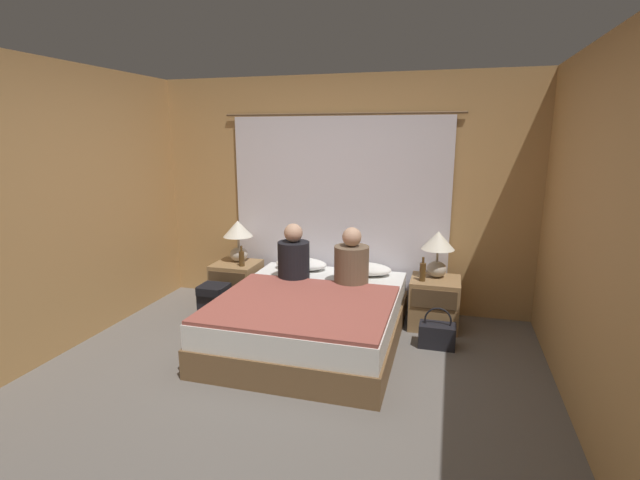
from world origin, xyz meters
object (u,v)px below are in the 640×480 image
nightstand_right (434,303)px  pillow_left (301,264)px  person_right_in_bed (351,262)px  backpack_on_floor (214,300)px  person_left_in_bed (294,257)px  beer_bottle_on_left_stand (242,258)px  bed (312,318)px  lamp_right (438,248)px  lamp_left (238,235)px  beer_bottle_on_right_stand (423,271)px  pillow_right (364,269)px  nightstand_left (237,284)px  handbag_on_floor (437,334)px

nightstand_right → pillow_left: (-1.43, 0.09, 0.27)m
person_right_in_bed → backpack_on_floor: person_right_in_bed is taller
person_left_in_bed → beer_bottle_on_left_stand: bearing=165.1°
bed → lamp_right: size_ratio=4.14×
lamp_left → beer_bottle_on_right_stand: bearing=-4.8°
bed → backpack_on_floor: (-1.12, 0.22, -0.01)m
lamp_right → beer_bottle_on_right_stand: bearing=-126.4°
lamp_right → bed: bearing=-145.2°
beer_bottle_on_left_stand → beer_bottle_on_right_stand: beer_bottle_on_right_stand is taller
nightstand_right → pillow_right: size_ratio=0.87×
lamp_right → pillow_right: (-0.73, 0.01, -0.28)m
lamp_left → person_left_in_bed: (0.77, -0.34, -0.11)m
pillow_right → beer_bottle_on_left_stand: 1.32m
person_right_in_bed → beer_bottle_on_left_stand: bearing=172.1°
lamp_left → lamp_right: size_ratio=1.00×
nightstand_right → beer_bottle_on_left_stand: 2.07m
lamp_right → pillow_right: bearing=179.4°
lamp_right → beer_bottle_on_left_stand: (-2.04, -0.17, -0.21)m
pillow_right → backpack_on_floor: bearing=-159.7°
nightstand_left → beer_bottle_on_left_stand: beer_bottle_on_left_stand is taller
person_right_in_bed → beer_bottle_on_left_stand: (-1.25, 0.17, -0.10)m
lamp_left → person_right_in_bed: bearing=-14.2°
beer_bottle_on_left_stand → handbag_on_floor: (2.09, -0.38, -0.47)m
person_right_in_bed → beer_bottle_on_right_stand: (0.67, 0.17, -0.09)m
person_left_in_bed → nightstand_left: bearing=161.0°
person_left_in_bed → beer_bottle_on_right_stand: person_left_in_bed is taller
nightstand_left → backpack_on_floor: 0.46m
bed → lamp_right: (1.08, 0.75, 0.57)m
bed → nightstand_right: bearing=31.9°
lamp_right → beer_bottle_on_left_stand: lamp_right is taller
pillow_left → person_right_in_bed: 0.74m
lamp_right → handbag_on_floor: lamp_right is taller
beer_bottle_on_right_stand → backpack_on_floor: size_ratio=0.63×
nightstand_right → beer_bottle_on_left_stand: size_ratio=2.20×
nightstand_right → beer_bottle_on_left_stand: beer_bottle_on_left_stand is taller
bed → pillow_right: (0.35, 0.76, 0.29)m
lamp_right → person_left_in_bed: person_left_in_bed is taller
pillow_right → person_left_in_bed: 0.76m
nightstand_left → pillow_left: bearing=6.8°
bed → nightstand_left: 1.27m
bed → person_right_in_bed: bearing=55.0°
bed → pillow_left: (-0.35, 0.76, 0.29)m
pillow_left → person_right_in_bed: (0.63, -0.35, 0.17)m
nightstand_left → handbag_on_floor: bearing=-12.0°
lamp_right → nightstand_left: bearing=-177.9°
person_left_in_bed → backpack_on_floor: size_ratio=1.51×
lamp_left → beer_bottle_on_left_stand: 0.30m
bed → handbag_on_floor: bearing=10.1°
pillow_right → beer_bottle_on_left_stand: (-1.31, -0.18, 0.07)m
nightstand_left → bed: bearing=-31.9°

